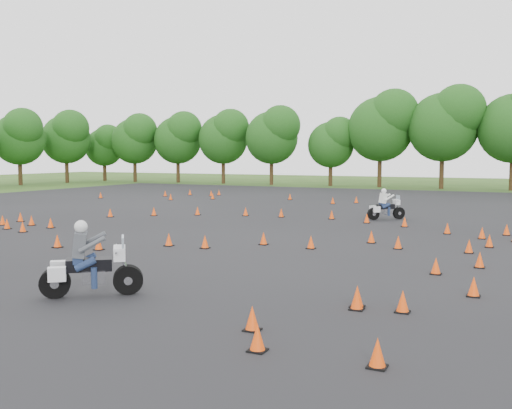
# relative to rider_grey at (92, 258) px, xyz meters

# --- Properties ---
(ground) EXTENTS (140.00, 140.00, 0.00)m
(ground) POSITION_rel_rider_grey_xyz_m (-1.34, 7.67, -0.91)
(ground) COLOR #2D5119
(ground) RESTS_ON ground
(asphalt_pad) EXTENTS (62.00, 62.00, 0.00)m
(asphalt_pad) POSITION_rel_rider_grey_xyz_m (-1.34, 13.67, -0.91)
(asphalt_pad) COLOR black
(asphalt_pad) RESTS_ON ground
(treeline) EXTENTS (87.03, 32.33, 10.96)m
(treeline) POSITION_rel_rider_grey_xyz_m (1.12, 42.89, 3.72)
(treeline) COLOR #1C4A15
(treeline) RESTS_ON ground
(traffic_cones) EXTENTS (36.26, 32.88, 0.45)m
(traffic_cones) POSITION_rel_rider_grey_xyz_m (-1.41, 13.23, -0.68)
(traffic_cones) COLOR #FF4A0A
(traffic_cones) RESTS_ON asphalt_pad
(rider_grey) EXTENTS (2.29, 2.02, 1.81)m
(rider_grey) POSITION_rel_rider_grey_xyz_m (0.00, 0.00, 0.00)
(rider_grey) COLOR #484B51
(rider_grey) RESTS_ON ground
(rider_white) EXTENTS (1.98, 1.85, 1.60)m
(rider_white) POSITION_rel_rider_grey_xyz_m (2.60, 18.92, -0.11)
(rider_white) COLOR silver
(rider_white) RESTS_ON ground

